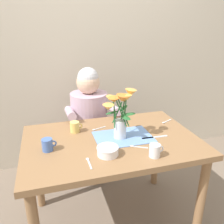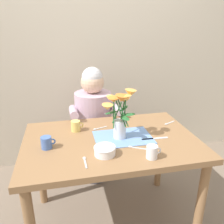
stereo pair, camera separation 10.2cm
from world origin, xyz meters
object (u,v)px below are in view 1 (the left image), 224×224
(seated_person, at_px, (90,127))
(tea_cup, at_px, (48,145))
(dinner_knife, at_px, (155,137))
(ceramic_bowl, at_px, (108,150))
(ceramic_mug, at_px, (75,127))
(flower_vase, at_px, (120,111))
(coffee_cup, at_px, (155,150))

(seated_person, distance_m, tea_cup, 0.79)
(seated_person, bearing_deg, dinner_knife, -63.71)
(ceramic_bowl, distance_m, ceramic_mug, 0.40)
(flower_vase, height_order, dinner_knife, flower_vase)
(seated_person, relative_size, flower_vase, 3.25)
(seated_person, xyz_separation_m, dinner_knife, (0.33, -0.68, 0.18))
(seated_person, distance_m, coffee_cup, 0.96)
(dinner_knife, xyz_separation_m, coffee_cup, (-0.11, -0.22, 0.04))
(flower_vase, bearing_deg, dinner_knife, -16.05)
(coffee_cup, bearing_deg, ceramic_bowl, 160.19)
(coffee_cup, distance_m, tea_cup, 0.67)
(seated_person, relative_size, ceramic_bowl, 8.35)
(dinner_knife, bearing_deg, ceramic_bowl, -159.73)
(tea_cup, distance_m, ceramic_mug, 0.30)
(ceramic_bowl, relative_size, dinner_knife, 0.72)
(seated_person, relative_size, dinner_knife, 5.97)
(flower_vase, bearing_deg, coffee_cup, -66.67)
(ceramic_bowl, distance_m, tea_cup, 0.38)
(tea_cup, bearing_deg, ceramic_bowl, -24.20)
(dinner_knife, bearing_deg, ceramic_mug, 156.29)
(flower_vase, bearing_deg, ceramic_bowl, -125.99)
(ceramic_bowl, relative_size, ceramic_mug, 1.46)
(ceramic_bowl, xyz_separation_m, coffee_cup, (0.27, -0.10, 0.01))
(coffee_cup, height_order, tea_cup, same)
(dinner_knife, distance_m, tea_cup, 0.73)
(seated_person, distance_m, ceramic_bowl, 0.84)
(seated_person, height_order, tea_cup, seated_person)
(coffee_cup, bearing_deg, dinner_knife, 63.71)
(seated_person, height_order, ceramic_mug, seated_person)
(coffee_cup, bearing_deg, ceramic_mug, 131.27)
(dinner_knife, distance_m, ceramic_mug, 0.58)
(coffee_cup, bearing_deg, tea_cup, 157.67)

